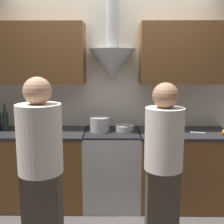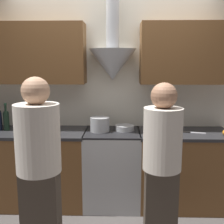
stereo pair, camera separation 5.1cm
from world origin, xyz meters
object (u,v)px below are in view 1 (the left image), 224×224
at_px(person_foreground_left, 41,169).
at_px(person_foreground_right, 163,164).
at_px(wine_bottle_5, 5,119).
at_px(stock_pot, 100,124).
at_px(stove_range, 112,168).
at_px(mixing_bowl, 124,128).

bearing_deg(person_foreground_left, person_foreground_right, 10.75).
xyz_separation_m(wine_bottle_5, stock_pot, (1.11, -0.02, -0.05)).
bearing_deg(stove_range, person_foreground_left, -116.20).
bearing_deg(person_foreground_right, stock_pot, 122.29).
relative_size(stove_range, person_foreground_right, 0.59).
bearing_deg(mixing_bowl, stove_range, -159.48).
height_order(wine_bottle_5, person_foreground_right, person_foreground_right).
relative_size(stove_range, mixing_bowl, 4.00).
relative_size(wine_bottle_5, person_foreground_right, 0.21).
bearing_deg(person_foreground_left, mixing_bowl, 59.28).
xyz_separation_m(stock_pot, mixing_bowl, (0.29, 0.04, -0.05)).
height_order(stock_pot, mixing_bowl, stock_pot).
bearing_deg(wine_bottle_5, mixing_bowl, 0.93).
xyz_separation_m(wine_bottle_5, person_foreground_right, (1.70, -0.95, -0.18)).
distance_m(wine_bottle_5, person_foreground_right, 1.96).
bearing_deg(mixing_bowl, person_foreground_left, -120.72).
height_order(wine_bottle_5, person_foreground_left, person_foreground_left).
relative_size(stove_range, person_foreground_left, 0.57).
bearing_deg(stove_range, wine_bottle_5, 178.56).
height_order(wine_bottle_5, stock_pot, wine_bottle_5).
bearing_deg(mixing_bowl, wine_bottle_5, -179.07).
relative_size(person_foreground_left, person_foreground_right, 1.04).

